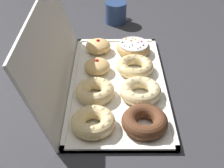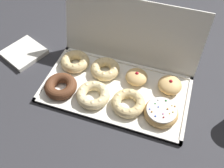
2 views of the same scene
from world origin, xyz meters
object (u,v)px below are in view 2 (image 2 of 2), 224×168
donut_box (115,90)px  jelly_filled_donut_6 (137,77)px  chocolate_cake_ring_donut_0 (61,86)px  napkin_stack (24,53)px  cruller_donut_1 (93,95)px  cruller_donut_5 (105,69)px  cruller_donut_2 (128,103)px  sprinkle_donut_3 (161,112)px  jelly_filled_donut_7 (170,85)px  cruller_donut_4 (75,61)px

donut_box → jelly_filled_donut_6: (0.06, 0.06, 0.03)m
chocolate_cake_ring_donut_0 → napkin_stack: bearing=152.0°
cruller_donut_1 → cruller_donut_5: cruller_donut_5 is taller
chocolate_cake_ring_donut_0 → cruller_donut_2: chocolate_cake_ring_donut_0 is taller
donut_box → sprinkle_donut_3: bearing=-17.8°
chocolate_cake_ring_donut_0 → jelly_filled_donut_6: bearing=27.3°
jelly_filled_donut_6 → jelly_filled_donut_7: size_ratio=0.95×
sprinkle_donut_3 → cruller_donut_5: size_ratio=1.04×
sprinkle_donut_3 → cruller_donut_4: bearing=161.5°
chocolate_cake_ring_donut_0 → napkin_stack: size_ratio=0.80×
chocolate_cake_ring_donut_0 → cruller_donut_2: size_ratio=1.01×
cruller_donut_4 → cruller_donut_5: size_ratio=1.01×
cruller_donut_2 → cruller_donut_5: 0.18m
chocolate_cake_ring_donut_0 → cruller_donut_5: 0.18m
jelly_filled_donut_6 → cruller_donut_4: bearing=179.8°
napkin_stack → chocolate_cake_ring_donut_0: bearing=-28.0°
cruller_donut_4 → napkin_stack: bearing=-178.8°
cruller_donut_5 → jelly_filled_donut_6: size_ratio=1.37×
napkin_stack → cruller_donut_2: bearing=-13.5°
cruller_donut_1 → jelly_filled_donut_6: size_ratio=1.46×
cruller_donut_4 → donut_box: bearing=-19.1°
cruller_donut_5 → jelly_filled_donut_6: (0.13, -0.00, 0.00)m
cruller_donut_5 → cruller_donut_4: bearing=-179.8°
chocolate_cake_ring_donut_0 → cruller_donut_4: cruller_donut_4 is taller
cruller_donut_5 → jelly_filled_donut_6: jelly_filled_donut_6 is taller
cruller_donut_2 → chocolate_cake_ring_donut_0: bearing=-178.1°
cruller_donut_4 → cruller_donut_5: bearing=0.2°
cruller_donut_2 → jelly_filled_donut_7: bearing=44.9°
cruller_donut_2 → jelly_filled_donut_6: bearing=91.4°
cruller_donut_2 → cruller_donut_4: size_ratio=1.04×
cruller_donut_1 → cruller_donut_2: size_ratio=1.02×
cruller_donut_1 → cruller_donut_5: (-0.00, 0.13, 0.00)m
jelly_filled_donut_6 → jelly_filled_donut_7: bearing=0.3°
cruller_donut_1 → napkin_stack: cruller_donut_1 is taller
cruller_donut_2 → napkin_stack: bearing=166.5°
cruller_donut_4 → jelly_filled_donut_6: (0.25, -0.00, 0.00)m
chocolate_cake_ring_donut_0 → cruller_donut_5: size_ratio=1.05×
sprinkle_donut_3 → cruller_donut_5: 0.27m
donut_box → jelly_filled_donut_7: jelly_filled_donut_7 is taller
cruller_donut_5 → napkin_stack: bearing=-179.1°
jelly_filled_donut_6 → jelly_filled_donut_7: (0.12, 0.00, 0.00)m
donut_box → cruller_donut_2: cruller_donut_2 is taller
cruller_donut_2 → jelly_filled_donut_7: jelly_filled_donut_7 is taller
cruller_donut_4 → cruller_donut_5: (0.13, 0.00, -0.00)m
cruller_donut_1 → sprinkle_donut_3: size_ratio=1.03×
sprinkle_donut_3 → jelly_filled_donut_6: 0.17m
cruller_donut_5 → jelly_filled_donut_6: 0.13m
cruller_donut_2 → jelly_filled_donut_6: 0.12m
chocolate_cake_ring_donut_0 → jelly_filled_donut_6: 0.28m
donut_box → cruller_donut_2: size_ratio=4.52×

